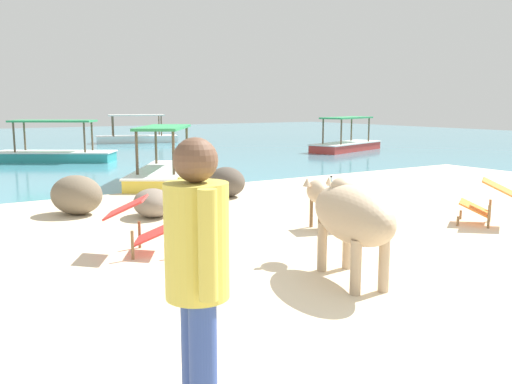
{
  "coord_description": "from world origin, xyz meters",
  "views": [
    {
      "loc": [
        -4.5,
        -3.68,
        1.82
      ],
      "look_at": [
        -0.23,
        3.0,
        0.55
      ],
      "focal_mm": 38.94,
      "sensor_mm": 36.0,
      "label": 1
    }
  ],
  "objects_px": {
    "bottle": "(331,188)",
    "person_standing": "(197,273)",
    "deck_chair_near": "(140,222)",
    "deck_chair_far": "(487,199)",
    "cow": "(350,214)",
    "boat_red": "(346,144)",
    "boat_white": "(137,137)",
    "low_bench_table": "(338,202)",
    "boat_yellow": "(165,170)",
    "boat_teal": "(55,153)"
  },
  "relations": [
    {
      "from": "deck_chair_near",
      "to": "person_standing",
      "type": "height_order",
      "value": "person_standing"
    },
    {
      "from": "person_standing",
      "to": "boat_red",
      "type": "bearing_deg",
      "value": 58.67
    },
    {
      "from": "bottle",
      "to": "deck_chair_far",
      "type": "bearing_deg",
      "value": -24.89
    },
    {
      "from": "boat_red",
      "to": "boat_white",
      "type": "bearing_deg",
      "value": 101.62
    },
    {
      "from": "low_bench_table",
      "to": "boat_teal",
      "type": "relative_size",
      "value": 0.23
    },
    {
      "from": "cow",
      "to": "bottle",
      "type": "height_order",
      "value": "cow"
    },
    {
      "from": "low_bench_table",
      "to": "person_standing",
      "type": "relative_size",
      "value": 0.53
    },
    {
      "from": "boat_teal",
      "to": "bottle",
      "type": "bearing_deg",
      "value": -51.95
    },
    {
      "from": "boat_red",
      "to": "boat_white",
      "type": "height_order",
      "value": "same"
    },
    {
      "from": "deck_chair_far",
      "to": "boat_white",
      "type": "height_order",
      "value": "boat_white"
    },
    {
      "from": "cow",
      "to": "bottle",
      "type": "distance_m",
      "value": 2.27
    },
    {
      "from": "deck_chair_near",
      "to": "boat_teal",
      "type": "xyz_separation_m",
      "value": [
        1.72,
        11.84,
        -0.13
      ]
    },
    {
      "from": "low_bench_table",
      "to": "bottle",
      "type": "height_order",
      "value": "bottle"
    },
    {
      "from": "boat_red",
      "to": "boat_white",
      "type": "distance_m",
      "value": 10.08
    },
    {
      "from": "cow",
      "to": "person_standing",
      "type": "xyz_separation_m",
      "value": [
        -2.56,
        -1.7,
        0.27
      ]
    },
    {
      "from": "deck_chair_near",
      "to": "boat_white",
      "type": "bearing_deg",
      "value": 99.08
    },
    {
      "from": "person_standing",
      "to": "cow",
      "type": "bearing_deg",
      "value": 46.31
    },
    {
      "from": "deck_chair_far",
      "to": "boat_red",
      "type": "xyz_separation_m",
      "value": [
        7.19,
        11.13,
        -0.13
      ]
    },
    {
      "from": "boat_white",
      "to": "boat_yellow",
      "type": "relative_size",
      "value": 1.04
    },
    {
      "from": "deck_chair_near",
      "to": "boat_yellow",
      "type": "bearing_deg",
      "value": 93.66
    },
    {
      "from": "deck_chair_near",
      "to": "deck_chair_far",
      "type": "xyz_separation_m",
      "value": [
        4.9,
        -1.22,
        0.0
      ]
    },
    {
      "from": "bottle",
      "to": "boat_teal",
      "type": "height_order",
      "value": "boat_teal"
    },
    {
      "from": "deck_chair_near",
      "to": "boat_white",
      "type": "distance_m",
      "value": 19.84
    },
    {
      "from": "low_bench_table",
      "to": "boat_teal",
      "type": "bearing_deg",
      "value": 114.98
    },
    {
      "from": "boat_red",
      "to": "person_standing",
      "type": "bearing_deg",
      "value": -152.97
    },
    {
      "from": "cow",
      "to": "boat_yellow",
      "type": "relative_size",
      "value": 0.5
    },
    {
      "from": "person_standing",
      "to": "boat_teal",
      "type": "bearing_deg",
      "value": 92.35
    },
    {
      "from": "deck_chair_far",
      "to": "low_bench_table",
      "type": "bearing_deg",
      "value": 30.99
    },
    {
      "from": "deck_chair_near",
      "to": "deck_chair_far",
      "type": "relative_size",
      "value": 1.0
    },
    {
      "from": "cow",
      "to": "boat_yellow",
      "type": "bearing_deg",
      "value": 6.45
    },
    {
      "from": "boat_red",
      "to": "boat_yellow",
      "type": "relative_size",
      "value": 1.04
    },
    {
      "from": "cow",
      "to": "boat_white",
      "type": "xyz_separation_m",
      "value": [
        5.52,
        20.66,
        -0.43
      ]
    },
    {
      "from": "cow",
      "to": "deck_chair_near",
      "type": "height_order",
      "value": "cow"
    },
    {
      "from": "boat_teal",
      "to": "boat_red",
      "type": "height_order",
      "value": "same"
    },
    {
      "from": "deck_chair_far",
      "to": "boat_white",
      "type": "relative_size",
      "value": 0.24
    },
    {
      "from": "cow",
      "to": "bottle",
      "type": "relative_size",
      "value": 6.2
    },
    {
      "from": "deck_chair_near",
      "to": "person_standing",
      "type": "distance_m",
      "value": 3.99
    },
    {
      "from": "person_standing",
      "to": "boat_teal",
      "type": "distance_m",
      "value": 15.89
    },
    {
      "from": "deck_chair_far",
      "to": "boat_white",
      "type": "distance_m",
      "value": 19.91
    },
    {
      "from": "cow",
      "to": "deck_chair_far",
      "type": "height_order",
      "value": "cow"
    },
    {
      "from": "low_bench_table",
      "to": "boat_white",
      "type": "bearing_deg",
      "value": 97.29
    },
    {
      "from": "deck_chair_near",
      "to": "boat_yellow",
      "type": "distance_m",
      "value": 6.28
    },
    {
      "from": "bottle",
      "to": "person_standing",
      "type": "bearing_deg",
      "value": -137.51
    },
    {
      "from": "deck_chair_near",
      "to": "person_standing",
      "type": "xyz_separation_m",
      "value": [
        -1.13,
        -3.78,
        0.56
      ]
    },
    {
      "from": "deck_chair_near",
      "to": "boat_yellow",
      "type": "relative_size",
      "value": 0.25
    },
    {
      "from": "deck_chair_near",
      "to": "boat_white",
      "type": "xyz_separation_m",
      "value": [
        6.96,
        18.58,
        -0.13
      ]
    },
    {
      "from": "cow",
      "to": "boat_red",
      "type": "height_order",
      "value": "boat_red"
    },
    {
      "from": "low_bench_table",
      "to": "boat_yellow",
      "type": "distance_m",
      "value": 5.89
    },
    {
      "from": "boat_teal",
      "to": "boat_yellow",
      "type": "bearing_deg",
      "value": -47.44
    },
    {
      "from": "boat_teal",
      "to": "boat_red",
      "type": "distance_m",
      "value": 10.55
    }
  ]
}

